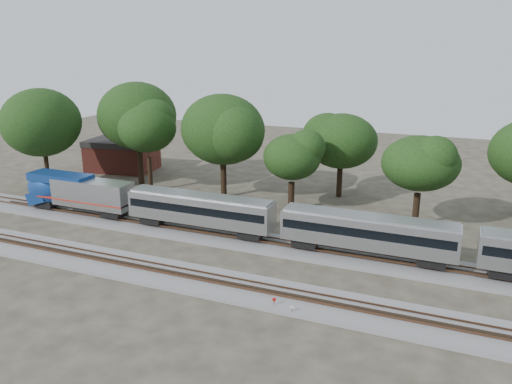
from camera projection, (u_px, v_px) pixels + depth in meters
ground at (222, 265)px, 47.06m from camera, size 160.00×160.00×0.00m
track_far at (247, 241)px, 52.32m from camera, size 160.00×5.00×0.73m
track_near at (202, 281)px, 43.45m from camera, size 160.00×5.00×0.73m
train at (471, 245)px, 43.71m from camera, size 103.72×2.95×4.36m
switch_stand_red at (274, 302)px, 38.99m from camera, size 0.31×0.13×1.00m
switch_stand_white at (292, 309)px, 38.04m from camera, size 0.28×0.05×0.89m
switch_lever at (289, 307)px, 39.15m from camera, size 0.52×0.34×0.30m
brick_building at (122, 155)px, 81.99m from camera, size 11.50×8.85×5.08m
tree_0 at (41, 123)px, 68.73m from camera, size 9.78×9.78×13.79m
tree_1 at (137, 116)px, 71.75m from camera, size 10.28×10.28×14.49m
tree_2 at (147, 128)px, 68.35m from camera, size 9.08×9.08×12.80m
tree_3 at (223, 130)px, 65.30m from camera, size 9.41×9.41×13.26m
tree_4 at (292, 157)px, 60.34m from camera, size 6.98×6.98×9.84m
tree_5 at (341, 141)px, 66.02m from camera, size 7.80×7.80×11.00m
tree_6 at (420, 163)px, 54.56m from camera, size 7.61×7.61×10.73m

